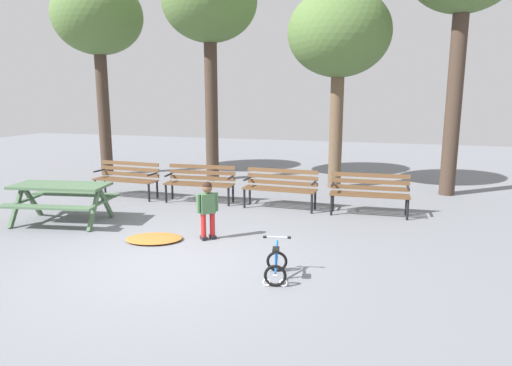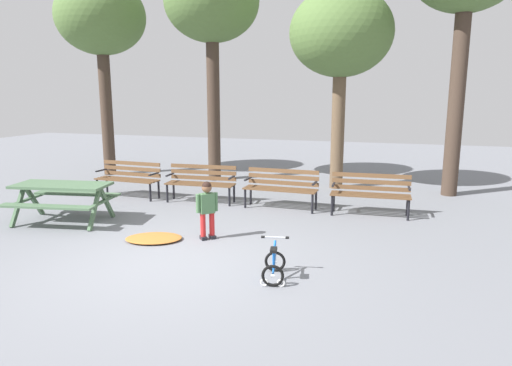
{
  "view_description": "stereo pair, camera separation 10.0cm",
  "coord_description": "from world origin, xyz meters",
  "views": [
    {
      "loc": [
        3.07,
        -5.89,
        2.5
      ],
      "look_at": [
        0.72,
        2.11,
        0.85
      ],
      "focal_mm": 32.2,
      "sensor_mm": 36.0,
      "label": 1
    },
    {
      "loc": [
        3.16,
        -5.86,
        2.5
      ],
      "look_at": [
        0.72,
        2.11,
        0.85
      ],
      "focal_mm": 32.2,
      "sensor_mm": 36.0,
      "label": 2
    }
  ],
  "objects": [
    {
      "name": "tree_left",
      "position": [
        -1.85,
        6.37,
        4.84
      ],
      "size": [
        2.6,
        2.6,
        6.04
      ],
      "color": "#423328",
      "rests_on": "ground"
    },
    {
      "name": "park_bench_left",
      "position": [
        -1.09,
        3.71,
        0.51
      ],
      "size": [
        1.62,
        0.54,
        0.85
      ],
      "color": "brown",
      "rests_on": "ground"
    },
    {
      "name": "park_bench_right",
      "position": [
        0.82,
        3.67,
        0.51
      ],
      "size": [
        1.62,
        0.51,
        0.85
      ],
      "color": "brown",
      "rests_on": "ground"
    },
    {
      "name": "ground",
      "position": [
        0.0,
        0.0,
        0.0
      ],
      "size": [
        36.0,
        36.0,
        0.0
      ],
      "primitive_type": "plane",
      "color": "slate"
    },
    {
      "name": "park_bench_far_left",
      "position": [
        -2.98,
        3.67,
        0.51
      ],
      "size": [
        1.62,
        0.55,
        0.85
      ],
      "color": "brown",
      "rests_on": "ground"
    },
    {
      "name": "park_bench_far_right",
      "position": [
        2.71,
        3.65,
        0.51
      ],
      "size": [
        1.62,
        0.52,
        0.85
      ],
      "color": "brown",
      "rests_on": "ground"
    },
    {
      "name": "child_standing",
      "position": [
        0.12,
        1.19,
        0.59
      ],
      "size": [
        0.31,
        0.29,
        1.02
      ],
      "color": "red",
      "rests_on": "ground"
    },
    {
      "name": "tree_far_left",
      "position": [
        -5.3,
        6.26,
        4.59
      ],
      "size": [
        2.6,
        2.6,
        5.78
      ],
      "color": "#423328",
      "rests_on": "ground"
    },
    {
      "name": "tree_center",
      "position": [
        1.68,
        6.24,
        3.91
      ],
      "size": [
        2.6,
        2.6,
        5.07
      ],
      "color": "brown",
      "rests_on": "ground"
    },
    {
      "name": "kids_bicycle",
      "position": [
        1.67,
        -0.16,
        0.2
      ],
      "size": [
        0.45,
        0.61,
        0.54
      ],
      "color": "black",
      "rests_on": "ground"
    },
    {
      "name": "leaf_pile",
      "position": [
        -0.74,
        0.85,
        0.04
      ],
      "size": [
        1.13,
        0.95,
        0.07
      ],
      "primitive_type": "ellipsoid",
      "rotation": [
        0.0,
        0.0,
        0.32
      ],
      "color": "#B26B2D",
      "rests_on": "ground"
    },
    {
      "name": "picnic_table",
      "position": [
        -2.98,
        1.33,
        0.59
      ],
      "size": [
        1.99,
        1.6,
        0.79
      ],
      "color": "#4C6B4C",
      "rests_on": "ground"
    }
  ]
}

